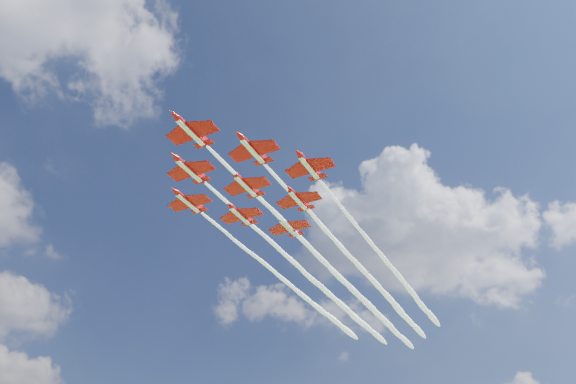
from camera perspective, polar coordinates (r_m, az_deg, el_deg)
name	(u,v)px	position (r m, az deg, el deg)	size (l,w,h in m)	color
jet_lead	(297,235)	(144.85, 0.90, -4.37)	(92.39, 48.12, 3.04)	#B0090A
jet_row2_port	(341,245)	(150.68, 5.36, -5.43)	(92.39, 48.12, 3.04)	#B0090A
jet_row2_starb	(288,257)	(156.30, 0.04, -6.65)	(92.39, 48.12, 3.04)	#B0090A
jet_row3_port	(381,255)	(157.39, 9.47, -6.38)	(92.39, 48.12, 3.04)	#B0090A
jet_row3_centre	(329,267)	(162.04, 4.22, -7.57)	(92.39, 48.12, 3.04)	#B0090A
jet_row3_starb	(281,277)	(168.00, -0.72, -8.63)	(92.39, 48.12, 3.04)	#B0090A
jet_row4_port	(368,275)	(168.60, 8.12, -8.38)	(92.39, 48.12, 3.04)	#B0090A
jet_row4_starb	(320,285)	(173.64, 3.23, -9.42)	(92.39, 48.12, 3.04)	#B0090A
jet_tail	(356,293)	(180.07, 6.93, -10.13)	(92.39, 48.12, 3.04)	#B0090A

